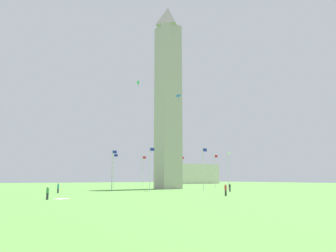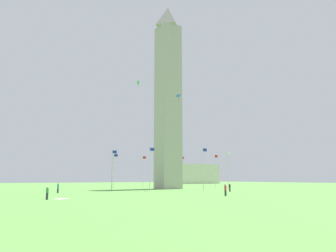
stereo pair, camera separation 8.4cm
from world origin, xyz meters
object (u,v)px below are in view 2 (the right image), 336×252
(picnic_blanket_near_first_person, at_px, (61,199))
(flagpole_ne, at_px, (181,170))
(person_green_shirt, at_px, (47,193))
(person_teal_shirt, at_px, (58,188))
(flagpole_e, at_px, (143,170))
(flagpole_se, at_px, (114,169))
(person_red_shirt, at_px, (225,190))
(flagpole_w, at_px, (203,167))
(flagpole_sw, at_px, (150,167))
(flagpole_s, at_px, (112,168))
(person_black_shirt, at_px, (230,187))
(kite_green_box, at_px, (138,83))
(flagpole_n, at_px, (215,170))
(distant_building, at_px, (191,174))
(kite_blue_diamond, at_px, (178,96))
(obelisk_monument, at_px, (168,94))
(flagpole_nw, at_px, (228,168))

(picnic_blanket_near_first_person, bearing_deg, flagpole_ne, 41.94)
(person_green_shirt, xyz_separation_m, person_teal_shirt, (4.91, 17.84, 0.05))
(flagpole_e, xyz_separation_m, flagpole_se, (-10.31, -4.27, 0.00))
(flagpole_se, xyz_separation_m, person_red_shirt, (1.19, -42.72, -3.98))
(flagpole_se, xyz_separation_m, person_green_shirt, (-22.88, -38.35, -4.06))
(flagpole_w, bearing_deg, person_red_shirt, -117.08)
(flagpole_sw, bearing_deg, flagpole_ne, 45.00)
(flagpole_se, height_order, flagpole_w, same)
(flagpole_s, bearing_deg, flagpole_se, 67.50)
(person_black_shirt, bearing_deg, picnic_blanket_near_first_person, 74.45)
(flagpole_ne, bearing_deg, person_red_shirt, -114.45)
(flagpole_sw, relative_size, kite_green_box, 5.44)
(flagpole_n, xyz_separation_m, picnic_blanket_near_first_person, (-45.86, -27.06, -4.85))
(flagpole_sw, height_order, distant_building, distant_building)
(flagpole_n, distance_m, person_black_shirt, 24.88)
(flagpole_ne, xyz_separation_m, flagpole_sw, (-20.62, -20.62, 0.00))
(person_black_shirt, distance_m, person_teal_shirt, 31.77)
(person_teal_shirt, bearing_deg, flagpole_sw, -39.61)
(flagpole_se, bearing_deg, kite_blue_diamond, -69.66)
(person_teal_shirt, distance_m, picnic_blanket_near_first_person, 17.15)
(flagpole_se, relative_size, person_teal_shirt, 5.23)
(flagpole_e, bearing_deg, distant_building, 44.90)
(flagpole_n, relative_size, flagpole_ne, 1.00)
(flagpole_ne, bearing_deg, obelisk_monument, -135.15)
(person_red_shirt, relative_size, person_teal_shirt, 1.04)
(flagpole_nw, relative_size, person_red_shirt, 5.04)
(flagpole_e, xyz_separation_m, flagpole_sw, (-10.31, -24.89, 0.00))
(flagpole_sw, relative_size, flagpole_w, 1.00)
(person_green_shirt, bearing_deg, flagpole_e, 38.20)
(kite_blue_diamond, bearing_deg, distant_building, 54.35)
(flagpole_ne, distance_m, person_teal_shirt, 43.88)
(flagpole_n, relative_size, person_teal_shirt, 5.23)
(flagpole_se, distance_m, flagpole_sw, 20.62)
(flagpole_w, height_order, picnic_blanket_near_first_person, flagpole_w)
(person_red_shirt, distance_m, kite_blue_diamond, 30.99)
(flagpole_sw, xyz_separation_m, person_black_shirt, (11.96, -10.55, -4.06))
(obelisk_monument, relative_size, person_black_shirt, 29.63)
(flagpole_w, relative_size, person_red_shirt, 5.04)
(flagpole_ne, relative_size, kite_blue_diamond, 5.40)
(flagpole_nw, relative_size, distant_building, 0.36)
(flagpole_sw, bearing_deg, flagpole_se, 90.00)
(flagpole_w, xyz_separation_m, kite_blue_diamond, (-2.94, 5.02, 16.03))
(flagpole_e, relative_size, flagpole_sw, 1.00)
(person_red_shirt, bearing_deg, person_green_shirt, 106.37)
(person_red_shirt, distance_m, person_teal_shirt, 29.34)
(flagpole_sw, xyz_separation_m, kite_blue_diamond, (7.37, 0.74, 16.03))
(kite_green_box, bearing_deg, distant_building, 47.99)
(flagpole_n, xyz_separation_m, person_red_shirt, (-23.70, -32.41, -3.98))
(flagpole_se, distance_m, kite_blue_diamond, 26.57)
(flagpole_e, distance_m, kite_green_box, 27.33)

